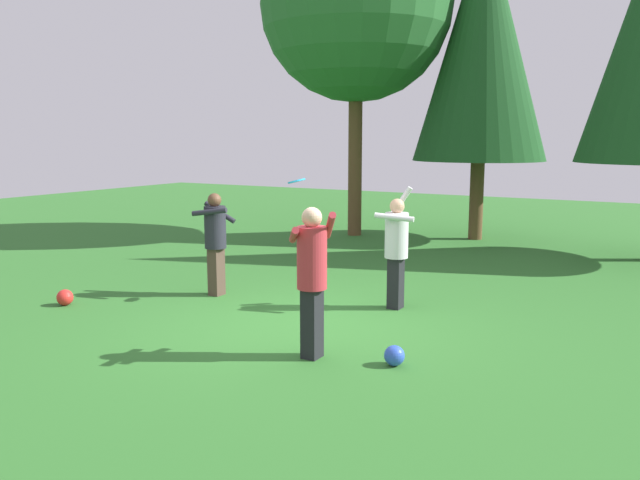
{
  "coord_description": "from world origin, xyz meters",
  "views": [
    {
      "loc": [
        4.38,
        -7.04,
        2.5
      ],
      "look_at": [
        -0.08,
        0.76,
        1.05
      ],
      "focal_mm": 35.96,
      "sensor_mm": 36.0,
      "label": 1
    }
  ],
  "objects_px": {
    "tree_left": "(356,5)",
    "ball_blue": "(394,356)",
    "person_thrower": "(396,244)",
    "ball_red": "(65,297)",
    "tree_center": "(483,42)",
    "person_bystander": "(312,269)",
    "person_catcher": "(215,235)",
    "frisbee": "(297,181)"
  },
  "relations": [
    {
      "from": "tree_left",
      "to": "ball_blue",
      "type": "bearing_deg",
      "value": -60.62
    },
    {
      "from": "person_thrower",
      "to": "tree_left",
      "type": "relative_size",
      "value": 0.22
    },
    {
      "from": "person_thrower",
      "to": "ball_red",
      "type": "relative_size",
      "value": 7.37
    },
    {
      "from": "person_thrower",
      "to": "tree_center",
      "type": "relative_size",
      "value": 0.24
    },
    {
      "from": "tree_center",
      "to": "person_bystander",
      "type": "bearing_deg",
      "value": -84.71
    },
    {
      "from": "ball_red",
      "to": "ball_blue",
      "type": "height_order",
      "value": "ball_red"
    },
    {
      "from": "person_catcher",
      "to": "ball_red",
      "type": "distance_m",
      "value": 2.42
    },
    {
      "from": "person_catcher",
      "to": "person_bystander",
      "type": "relative_size",
      "value": 0.94
    },
    {
      "from": "person_bystander",
      "to": "tree_left",
      "type": "relative_size",
      "value": 0.22
    },
    {
      "from": "person_bystander",
      "to": "ball_blue",
      "type": "relative_size",
      "value": 7.54
    },
    {
      "from": "person_bystander",
      "to": "tree_left",
      "type": "xyz_separation_m",
      "value": [
        -3.77,
        8.55,
        4.65
      ]
    },
    {
      "from": "ball_red",
      "to": "tree_left",
      "type": "bearing_deg",
      "value": 85.83
    },
    {
      "from": "person_thrower",
      "to": "frisbee",
      "type": "distance_m",
      "value": 1.77
    },
    {
      "from": "person_thrower",
      "to": "tree_left",
      "type": "bearing_deg",
      "value": -70.56
    },
    {
      "from": "person_bystander",
      "to": "person_thrower",
      "type": "bearing_deg",
      "value": -35.06
    },
    {
      "from": "person_catcher",
      "to": "tree_center",
      "type": "relative_size",
      "value": 0.22
    },
    {
      "from": "frisbee",
      "to": "ball_blue",
      "type": "distance_m",
      "value": 3.55
    },
    {
      "from": "person_catcher",
      "to": "tree_left",
      "type": "distance_m",
      "value": 8.31
    },
    {
      "from": "person_bystander",
      "to": "frisbee",
      "type": "height_order",
      "value": "frisbee"
    },
    {
      "from": "person_catcher",
      "to": "tree_left",
      "type": "height_order",
      "value": "tree_left"
    },
    {
      "from": "person_thrower",
      "to": "person_catcher",
      "type": "xyz_separation_m",
      "value": [
        -2.8,
        -0.68,
        -0.0
      ]
    },
    {
      "from": "ball_blue",
      "to": "person_thrower",
      "type": "bearing_deg",
      "value": 112.91
    },
    {
      "from": "ball_red",
      "to": "tree_left",
      "type": "distance_m",
      "value": 10.11
    },
    {
      "from": "ball_blue",
      "to": "tree_center",
      "type": "distance_m",
      "value": 10.46
    },
    {
      "from": "person_catcher",
      "to": "frisbee",
      "type": "xyz_separation_m",
      "value": [
        1.29,
        0.36,
        0.88
      ]
    },
    {
      "from": "person_catcher",
      "to": "ball_blue",
      "type": "relative_size",
      "value": 7.1
    },
    {
      "from": "tree_left",
      "to": "frisbee",
      "type": "bearing_deg",
      "value": -70.72
    },
    {
      "from": "frisbee",
      "to": "tree_left",
      "type": "distance_m",
      "value": 7.81
    },
    {
      "from": "frisbee",
      "to": "tree_left",
      "type": "height_order",
      "value": "tree_left"
    },
    {
      "from": "tree_center",
      "to": "tree_left",
      "type": "bearing_deg",
      "value": -163.05
    },
    {
      "from": "person_catcher",
      "to": "ball_blue",
      "type": "bearing_deg",
      "value": -37.94
    },
    {
      "from": "ball_blue",
      "to": "tree_center",
      "type": "height_order",
      "value": "tree_center"
    },
    {
      "from": "person_catcher",
      "to": "ball_red",
      "type": "bearing_deg",
      "value": -149.03
    },
    {
      "from": "ball_red",
      "to": "ball_blue",
      "type": "distance_m",
      "value": 5.31
    },
    {
      "from": "person_thrower",
      "to": "ball_red",
      "type": "bearing_deg",
      "value": 15.86
    },
    {
      "from": "frisbee",
      "to": "tree_center",
      "type": "xyz_separation_m",
      "value": [
        0.65,
        7.3,
        2.87
      ]
    },
    {
      "from": "ball_red",
      "to": "tree_left",
      "type": "relative_size",
      "value": 0.03
    },
    {
      "from": "person_thrower",
      "to": "person_bystander",
      "type": "bearing_deg",
      "value": 78.33
    },
    {
      "from": "ball_red",
      "to": "tree_center",
      "type": "height_order",
      "value": "tree_center"
    },
    {
      "from": "frisbee",
      "to": "ball_red",
      "type": "xyz_separation_m",
      "value": [
        -2.86,
        -2.0,
        -1.72
      ]
    },
    {
      "from": "person_thrower",
      "to": "frisbee",
      "type": "xyz_separation_m",
      "value": [
        -1.5,
        -0.32,
        0.88
      ]
    },
    {
      "from": "ball_blue",
      "to": "frisbee",
      "type": "bearing_deg",
      "value": 141.99
    }
  ]
}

